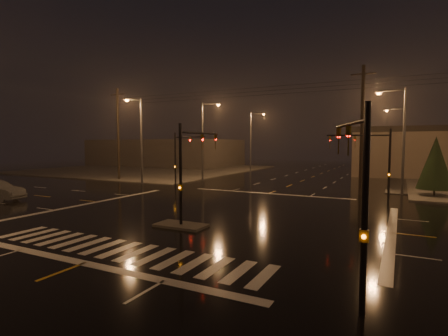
% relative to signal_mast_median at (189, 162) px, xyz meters
% --- Properties ---
extents(ground, '(140.00, 140.00, 0.00)m').
position_rel_signal_mast_median_xyz_m(ground, '(-0.00, 3.07, -3.75)').
color(ground, black).
rests_on(ground, ground).
extents(sidewalk_nw, '(36.00, 36.00, 0.12)m').
position_rel_signal_mast_median_xyz_m(sidewalk_nw, '(-30.00, 33.07, -3.69)').
color(sidewalk_nw, '#413E3A').
rests_on(sidewalk_nw, ground).
extents(median_island, '(3.00, 1.60, 0.15)m').
position_rel_signal_mast_median_xyz_m(median_island, '(-0.00, -0.93, -3.68)').
color(median_island, '#413E3A').
rests_on(median_island, ground).
extents(crosswalk, '(15.00, 2.60, 0.01)m').
position_rel_signal_mast_median_xyz_m(crosswalk, '(-0.00, -5.93, -3.75)').
color(crosswalk, beige).
rests_on(crosswalk, ground).
extents(stop_bar_near, '(16.00, 0.50, 0.01)m').
position_rel_signal_mast_median_xyz_m(stop_bar_near, '(-0.00, -7.93, -3.75)').
color(stop_bar_near, beige).
rests_on(stop_bar_near, ground).
extents(stop_bar_far, '(16.00, 0.50, 0.01)m').
position_rel_signal_mast_median_xyz_m(stop_bar_far, '(-0.00, 14.07, -3.75)').
color(stop_bar_far, beige).
rests_on(stop_bar_far, ground).
extents(commercial_block, '(30.00, 18.00, 5.60)m').
position_rel_signal_mast_median_xyz_m(commercial_block, '(-35.00, 45.07, -0.95)').
color(commercial_block, '#3B3533').
rests_on(commercial_block, ground).
extents(signal_mast_median, '(0.25, 4.59, 6.00)m').
position_rel_signal_mast_median_xyz_m(signal_mast_median, '(0.00, 0.00, 0.00)').
color(signal_mast_median, black).
rests_on(signal_mast_median, ground).
extents(signal_mast_ne, '(4.84, 1.86, 6.00)m').
position_rel_signal_mast_median_xyz_m(signal_mast_ne, '(9.50, 13.21, 0.04)').
color(signal_mast_ne, black).
rests_on(signal_mast_ne, ground).
extents(signal_mast_nw, '(4.84, 1.86, 6.00)m').
position_rel_signal_mast_median_xyz_m(signal_mast_nw, '(-9.50, 13.21, 0.04)').
color(signal_mast_nw, black).
rests_on(signal_mast_nw, ground).
extents(signal_mast_se, '(1.55, 3.87, 6.00)m').
position_rel_signal_mast_median_xyz_m(signal_mast_se, '(10.23, -6.68, -0.04)').
color(signal_mast_se, black).
rests_on(signal_mast_se, ground).
extents(streetlight_1, '(2.77, 0.32, 10.00)m').
position_rel_signal_mast_median_xyz_m(streetlight_1, '(-11.18, 21.07, 2.05)').
color(streetlight_1, '#38383A').
rests_on(streetlight_1, ground).
extents(streetlight_2, '(2.77, 0.32, 10.00)m').
position_rel_signal_mast_median_xyz_m(streetlight_2, '(-11.18, 37.07, 2.05)').
color(streetlight_2, '#38383A').
rests_on(streetlight_2, ground).
extents(streetlight_3, '(2.77, 0.32, 10.00)m').
position_rel_signal_mast_median_xyz_m(streetlight_3, '(11.18, 19.07, 2.05)').
color(streetlight_3, '#38383A').
rests_on(streetlight_3, ground).
extents(streetlight_4, '(2.77, 0.32, 10.00)m').
position_rel_signal_mast_median_xyz_m(streetlight_4, '(11.18, 39.07, 2.05)').
color(streetlight_4, '#38383A').
rests_on(streetlight_4, ground).
extents(streetlight_5, '(0.32, 2.77, 10.00)m').
position_rel_signal_mast_median_xyz_m(streetlight_5, '(-16.00, 14.26, 2.05)').
color(streetlight_5, '#38383A').
rests_on(streetlight_5, ground).
extents(utility_pole_0, '(2.20, 0.32, 12.00)m').
position_rel_signal_mast_median_xyz_m(utility_pole_0, '(-22.00, 17.07, 2.38)').
color(utility_pole_0, black).
rests_on(utility_pole_0, ground).
extents(utility_pole_1, '(2.20, 0.32, 12.00)m').
position_rel_signal_mast_median_xyz_m(utility_pole_1, '(8.00, 17.07, 2.38)').
color(utility_pole_1, black).
rests_on(utility_pole_1, ground).
extents(conifer_0, '(3.06, 3.06, 5.48)m').
position_rel_signal_mast_median_xyz_m(conifer_0, '(14.11, 19.08, -0.66)').
color(conifer_0, black).
rests_on(conifer_0, ground).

